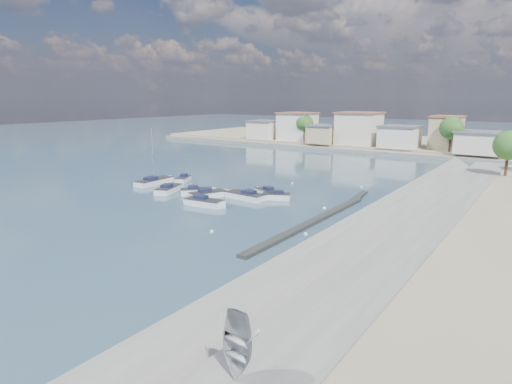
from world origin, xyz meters
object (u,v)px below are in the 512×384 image
motorboat_d (275,197)px  motorboat_g (183,180)px  motorboat_f (266,192)px  motorboat_c (244,196)px  sailboat (156,181)px  overturned_dinghy (236,374)px  motorboat_h (206,203)px  motorboat_e (210,194)px  motorboat_a (169,189)px  motorboat_b (198,191)px

motorboat_d → motorboat_g: bearing=175.6°
motorboat_f → motorboat_c: bearing=-108.6°
sailboat → overturned_dinghy: 53.16m
motorboat_h → motorboat_c: bearing=75.3°
sailboat → motorboat_f: bearing=11.0°
motorboat_e → motorboat_f: 7.96m
motorboat_d → motorboat_e: same height
motorboat_c → motorboat_g: same height
motorboat_c → overturned_dinghy: bearing=-53.6°
motorboat_d → motorboat_h: (-5.25, -7.98, 0.00)m
motorboat_a → motorboat_b: same height
motorboat_e → sailboat: (-13.21, 2.02, 0.03)m
motorboat_a → overturned_dinghy: bearing=-40.1°
motorboat_g → overturned_dinghy: bearing=-42.8°
motorboat_e → overturned_dinghy: (28.57, -30.80, 1.73)m
motorboat_c → motorboat_h: (-1.56, -5.94, -0.00)m
motorboat_f → motorboat_g: (-16.23, -0.15, 0.00)m
motorboat_a → motorboat_g: bearing=119.0°
overturned_dinghy → motorboat_c: bearing=131.0°
overturned_dinghy → sailboat: bearing=146.5°
motorboat_g → motorboat_h: bearing=-35.0°
motorboat_c → motorboat_e: 4.83m
motorboat_c → motorboat_e: bearing=-154.8°
motorboat_c → overturned_dinghy: overturned_dinghy is taller
sailboat → overturned_dinghy: bearing=-38.1°
motorboat_b → motorboat_g: bearing=148.0°
motorboat_f → sailboat: (-18.80, -3.67, 0.03)m
motorboat_h → motorboat_e: bearing=125.9°
motorboat_g → motorboat_e: bearing=-27.5°
motorboat_b → sailboat: bearing=172.0°
motorboat_b → overturned_dinghy: size_ratio=1.38×
motorboat_d → motorboat_h: 9.55m
motorboat_a → motorboat_e: size_ratio=1.04×
motorboat_d → motorboat_h: size_ratio=0.71×
motorboat_h → motorboat_b: bearing=141.0°
motorboat_a → motorboat_f: size_ratio=1.25×
motorboat_b → sailboat: (-10.56, 1.48, 0.03)m
motorboat_e → motorboat_g: size_ratio=1.29×
motorboat_f → motorboat_g: bearing=-179.5°
motorboat_b → overturned_dinghy: 44.27m
motorboat_e → overturned_dinghy: 42.05m
motorboat_b → motorboat_c: same height
motorboat_h → overturned_dinghy: overturned_dinghy is taller
motorboat_c → overturned_dinghy: (24.21, -32.86, 1.73)m
motorboat_a → motorboat_d: size_ratio=1.41×
motorboat_a → overturned_dinghy: (35.75, -30.06, 1.73)m
motorboat_b → motorboat_g: 9.43m
motorboat_c → motorboat_f: same height
motorboat_b → motorboat_c: bearing=12.2°
motorboat_a → sailboat: (-6.04, 2.75, 0.03)m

